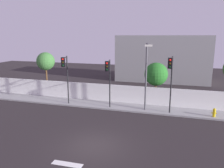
{
  "coord_description": "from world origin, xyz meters",
  "views": [
    {
      "loc": [
        4.86,
        -12.43,
        7.04
      ],
      "look_at": [
        -0.67,
        6.5,
        2.72
      ],
      "focal_mm": 35.72,
      "sensor_mm": 36.0,
      "label": 1
    }
  ],
  "objects_px": {
    "traffic_light_right": "(65,70)",
    "roadside_tree_midleft": "(156,74)",
    "traffic_light_left": "(108,74)",
    "street_lamp_curbside": "(146,71)",
    "traffic_light_center": "(171,74)",
    "roadside_tree_leftmost": "(46,61)",
    "fire_hydrant": "(214,112)"
  },
  "relations": [
    {
      "from": "traffic_light_left",
      "to": "roadside_tree_leftmost",
      "type": "xyz_separation_m",
      "value": [
        -8.94,
        3.75,
        0.45
      ]
    },
    {
      "from": "street_lamp_curbside",
      "to": "roadside_tree_midleft",
      "type": "distance_m",
      "value": 3.3
    },
    {
      "from": "traffic_light_center",
      "to": "fire_hydrant",
      "type": "xyz_separation_m",
      "value": [
        3.81,
        0.65,
        -3.31
      ]
    },
    {
      "from": "roadside_tree_leftmost",
      "to": "fire_hydrant",
      "type": "bearing_deg",
      "value": -9.56
    },
    {
      "from": "street_lamp_curbside",
      "to": "fire_hydrant",
      "type": "distance_m",
      "value": 6.81
    },
    {
      "from": "traffic_light_left",
      "to": "roadside_tree_leftmost",
      "type": "height_order",
      "value": "roadside_tree_leftmost"
    },
    {
      "from": "traffic_light_center",
      "to": "traffic_light_right",
      "type": "relative_size",
      "value": 1.04
    },
    {
      "from": "traffic_light_left",
      "to": "traffic_light_right",
      "type": "xyz_separation_m",
      "value": [
        -4.35,
        -0.06,
        0.17
      ]
    },
    {
      "from": "traffic_light_left",
      "to": "traffic_light_center",
      "type": "height_order",
      "value": "traffic_light_center"
    },
    {
      "from": "traffic_light_left",
      "to": "street_lamp_curbside",
      "type": "distance_m",
      "value": 3.47
    },
    {
      "from": "traffic_light_right",
      "to": "roadside_tree_midleft",
      "type": "bearing_deg",
      "value": 24.55
    },
    {
      "from": "traffic_light_left",
      "to": "roadside_tree_midleft",
      "type": "distance_m",
      "value": 5.51
    },
    {
      "from": "traffic_light_center",
      "to": "roadside_tree_leftmost",
      "type": "xyz_separation_m",
      "value": [
        -14.48,
        3.73,
        0.14
      ]
    },
    {
      "from": "street_lamp_curbside",
      "to": "roadside_tree_midleft",
      "type": "xyz_separation_m",
      "value": [
        0.6,
        3.15,
        -0.79
      ]
    },
    {
      "from": "fire_hydrant",
      "to": "roadside_tree_midleft",
      "type": "bearing_deg",
      "value": 150.05
    },
    {
      "from": "traffic_light_center",
      "to": "fire_hydrant",
      "type": "height_order",
      "value": "traffic_light_center"
    },
    {
      "from": "roadside_tree_midleft",
      "to": "traffic_light_center",
      "type": "bearing_deg",
      "value": -67.65
    },
    {
      "from": "traffic_light_left",
      "to": "street_lamp_curbside",
      "type": "relative_size",
      "value": 0.75
    },
    {
      "from": "traffic_light_center",
      "to": "fire_hydrant",
      "type": "bearing_deg",
      "value": 9.72
    },
    {
      "from": "street_lamp_curbside",
      "to": "roadside_tree_leftmost",
      "type": "distance_m",
      "value": 12.74
    },
    {
      "from": "traffic_light_left",
      "to": "roadside_tree_leftmost",
      "type": "relative_size",
      "value": 0.91
    },
    {
      "from": "roadside_tree_midleft",
      "to": "street_lamp_curbside",
      "type": "bearing_deg",
      "value": -100.77
    },
    {
      "from": "traffic_light_right",
      "to": "roadside_tree_midleft",
      "type": "xyz_separation_m",
      "value": [
        8.35,
        3.81,
        -0.63
      ]
    },
    {
      "from": "traffic_light_left",
      "to": "traffic_light_center",
      "type": "xyz_separation_m",
      "value": [
        5.54,
        0.02,
        0.3
      ]
    },
    {
      "from": "traffic_light_right",
      "to": "roadside_tree_midleft",
      "type": "distance_m",
      "value": 9.2
    },
    {
      "from": "street_lamp_curbside",
      "to": "roadside_tree_midleft",
      "type": "relative_size",
      "value": 1.44
    },
    {
      "from": "traffic_light_center",
      "to": "roadside_tree_midleft",
      "type": "xyz_separation_m",
      "value": [
        -1.53,
        3.73,
        -0.76
      ]
    },
    {
      "from": "street_lamp_curbside",
      "to": "traffic_light_left",
      "type": "bearing_deg",
      "value": -169.96
    },
    {
      "from": "fire_hydrant",
      "to": "roadside_tree_midleft",
      "type": "xyz_separation_m",
      "value": [
        -5.34,
        3.08,
        2.55
      ]
    },
    {
      "from": "traffic_light_right",
      "to": "traffic_light_left",
      "type": "bearing_deg",
      "value": 0.82
    },
    {
      "from": "traffic_light_left",
      "to": "roadside_tree_midleft",
      "type": "relative_size",
      "value": 1.08
    },
    {
      "from": "street_lamp_curbside",
      "to": "traffic_light_center",
      "type": "bearing_deg",
      "value": -15.22
    }
  ]
}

